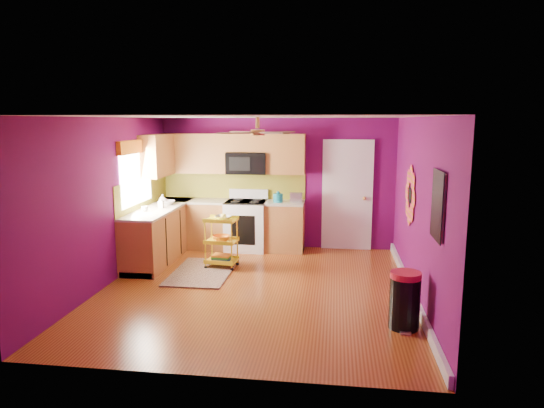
# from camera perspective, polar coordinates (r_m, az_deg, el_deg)

# --- Properties ---
(ground) EXTENTS (5.00, 5.00, 0.00)m
(ground) POSITION_cam_1_polar(r_m,az_deg,el_deg) (7.25, -1.86, -9.95)
(ground) COLOR brown
(ground) RESTS_ON ground
(room_envelope) EXTENTS (4.54, 5.04, 2.52)m
(room_envelope) POSITION_cam_1_polar(r_m,az_deg,el_deg) (6.87, -1.71, 2.96)
(room_envelope) COLOR #620B54
(room_envelope) RESTS_ON ground
(lower_cabinets) EXTENTS (2.81, 2.31, 0.94)m
(lower_cabinets) POSITION_cam_1_polar(r_m,az_deg,el_deg) (9.12, -8.38, -3.06)
(lower_cabinets) COLOR #935928
(lower_cabinets) RESTS_ON ground
(electric_range) EXTENTS (0.76, 0.66, 1.13)m
(electric_range) POSITION_cam_1_polar(r_m,az_deg,el_deg) (9.27, -3.05, -2.45)
(electric_range) COLOR white
(electric_range) RESTS_ON ground
(upper_cabinetry) EXTENTS (2.80, 2.30, 1.26)m
(upper_cabinetry) POSITION_cam_1_polar(r_m,az_deg,el_deg) (9.23, -7.37, 5.69)
(upper_cabinetry) COLOR #935928
(upper_cabinetry) RESTS_ON ground
(left_window) EXTENTS (0.08, 1.35, 1.08)m
(left_window) POSITION_cam_1_polar(r_m,az_deg,el_deg) (8.50, -15.71, 4.63)
(left_window) COLOR white
(left_window) RESTS_ON ground
(panel_door) EXTENTS (0.95, 0.11, 2.15)m
(panel_door) POSITION_cam_1_polar(r_m,az_deg,el_deg) (9.31, 8.84, 0.89)
(panel_door) COLOR white
(panel_door) RESTS_ON ground
(right_wall_art) EXTENTS (0.04, 2.74, 1.04)m
(right_wall_art) POSITION_cam_1_polar(r_m,az_deg,el_deg) (6.57, 17.12, 0.54)
(right_wall_art) COLOR black
(right_wall_art) RESTS_ON ground
(ceiling_fan) EXTENTS (1.01, 1.01, 0.26)m
(ceiling_fan) POSITION_cam_1_polar(r_m,az_deg,el_deg) (7.02, -1.69, 8.50)
(ceiling_fan) COLOR #BF8C3F
(ceiling_fan) RESTS_ON ground
(shag_rug) EXTENTS (0.93, 1.51, 0.02)m
(shag_rug) POSITION_cam_1_polar(r_m,az_deg,el_deg) (8.05, -8.21, -7.93)
(shag_rug) COLOR black
(shag_rug) RESTS_ON ground
(rolling_cart) EXTENTS (0.55, 0.42, 0.93)m
(rolling_cart) POSITION_cam_1_polar(r_m,az_deg,el_deg) (8.17, -5.93, -4.22)
(rolling_cart) COLOR yellow
(rolling_cart) RESTS_ON ground
(trash_can) EXTENTS (0.38, 0.41, 0.69)m
(trash_can) POSITION_cam_1_polar(r_m,az_deg,el_deg) (6.07, 15.34, -10.86)
(trash_can) COLOR black
(trash_can) RESTS_ON ground
(teal_kettle) EXTENTS (0.18, 0.18, 0.21)m
(teal_kettle) POSITION_cam_1_polar(r_m,az_deg,el_deg) (9.04, 0.72, 0.73)
(teal_kettle) COLOR teal
(teal_kettle) RESTS_ON lower_cabinets
(toaster) EXTENTS (0.22, 0.15, 0.18)m
(toaster) POSITION_cam_1_polar(r_m,az_deg,el_deg) (9.05, 2.85, 0.78)
(toaster) COLOR beige
(toaster) RESTS_ON lower_cabinets
(soap_bottle_a) EXTENTS (0.09, 0.09, 0.19)m
(soap_bottle_a) POSITION_cam_1_polar(r_m,az_deg,el_deg) (8.66, -12.93, 0.16)
(soap_bottle_a) COLOR #EA3F72
(soap_bottle_a) RESTS_ON lower_cabinets
(soap_bottle_b) EXTENTS (0.14, 0.14, 0.18)m
(soap_bottle_b) POSITION_cam_1_polar(r_m,az_deg,el_deg) (9.05, -12.74, 0.54)
(soap_bottle_b) COLOR white
(soap_bottle_b) RESTS_ON lower_cabinets
(counter_dish) EXTENTS (0.28, 0.28, 0.07)m
(counter_dish) POSITION_cam_1_polar(r_m,az_deg,el_deg) (9.02, -12.27, 0.17)
(counter_dish) COLOR white
(counter_dish) RESTS_ON lower_cabinets
(counter_cup) EXTENTS (0.11, 0.11, 0.09)m
(counter_cup) POSITION_cam_1_polar(r_m,az_deg,el_deg) (8.43, -14.75, -0.54)
(counter_cup) COLOR white
(counter_cup) RESTS_ON lower_cabinets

